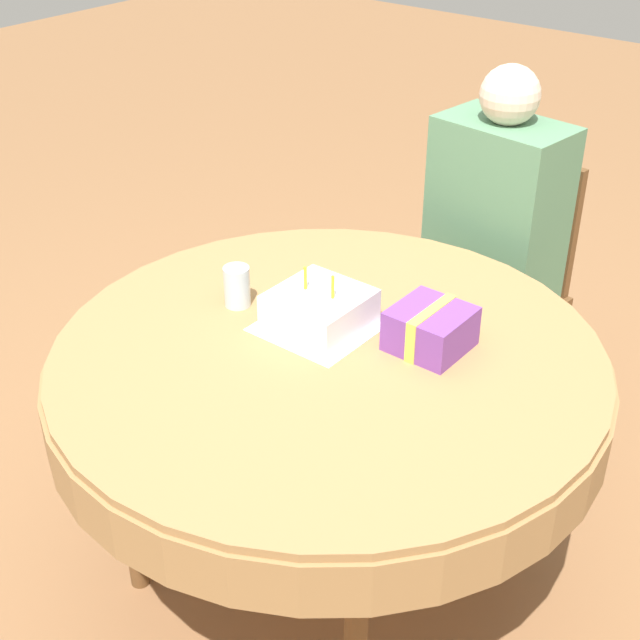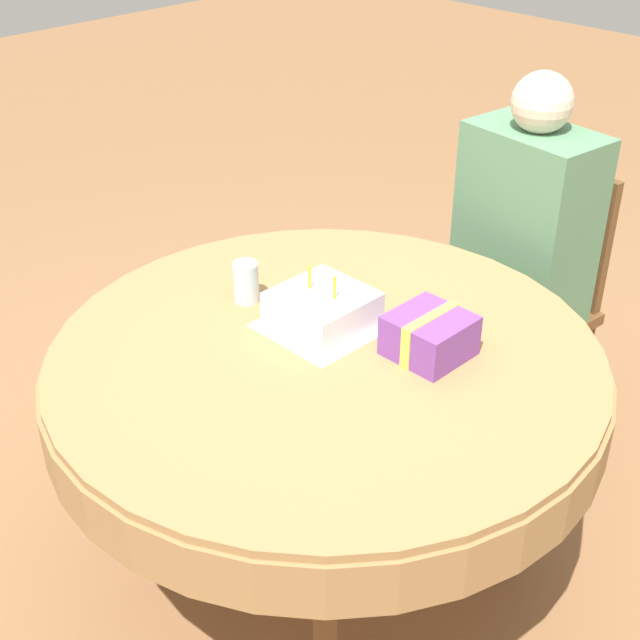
# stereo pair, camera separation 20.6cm
# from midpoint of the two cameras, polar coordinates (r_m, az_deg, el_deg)

# --- Properties ---
(ground_plane) EXTENTS (12.00, 12.00, 0.00)m
(ground_plane) POSITION_cam_midpoint_polar(r_m,az_deg,el_deg) (2.51, -2.01, -15.56)
(ground_plane) COLOR #8C603D
(dining_table) EXTENTS (1.31, 1.31, 0.71)m
(dining_table) POSITION_cam_midpoint_polar(r_m,az_deg,el_deg) (2.10, -2.32, -3.79)
(dining_table) COLOR #9E7547
(dining_table) RESTS_ON ground_plane
(chair) EXTENTS (0.43, 0.43, 0.86)m
(chair) POSITION_cam_midpoint_polar(r_m,az_deg,el_deg) (2.88, 9.50, 2.35)
(chair) COLOR brown
(chair) RESTS_ON ground_plane
(person) EXTENTS (0.40, 0.36, 1.17)m
(person) POSITION_cam_midpoint_polar(r_m,az_deg,el_deg) (2.71, 8.83, 5.98)
(person) COLOR beige
(person) RESTS_ON ground_plane
(napkin) EXTENTS (0.26, 0.26, 0.00)m
(napkin) POSITION_cam_midpoint_polar(r_m,az_deg,el_deg) (2.14, -2.79, -0.43)
(napkin) COLOR white
(napkin) RESTS_ON dining_table
(birthday_cake) EXTENTS (0.21, 0.21, 0.15)m
(birthday_cake) POSITION_cam_midpoint_polar(r_m,az_deg,el_deg) (2.12, -2.82, 0.61)
(birthday_cake) COLOR white
(birthday_cake) RESTS_ON dining_table
(drinking_glass) EXTENTS (0.07, 0.07, 0.10)m
(drinking_glass) POSITION_cam_midpoint_polar(r_m,az_deg,el_deg) (2.22, -7.99, 2.07)
(drinking_glass) COLOR silver
(drinking_glass) RESTS_ON dining_table
(gift_box) EXTENTS (0.17, 0.17, 0.10)m
(gift_box) POSITION_cam_midpoint_polar(r_m,az_deg,el_deg) (2.04, 4.23, -0.65)
(gift_box) COLOR #753D99
(gift_box) RESTS_ON dining_table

